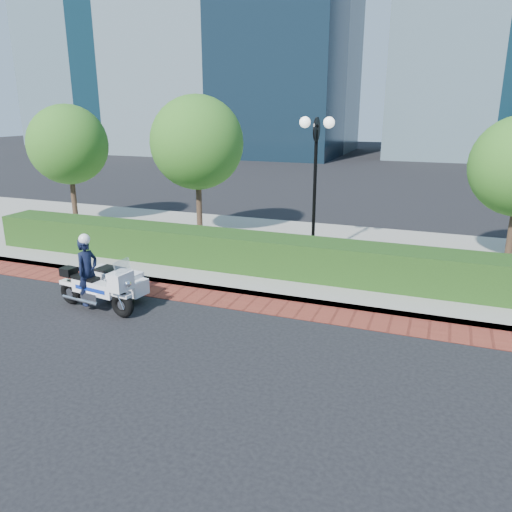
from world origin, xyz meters
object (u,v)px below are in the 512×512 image
(tree_a, at_px, (68,145))
(tree_b, at_px, (197,143))
(police_motorcycle, at_px, (102,280))
(lamppost, at_px, (315,166))

(tree_a, relative_size, tree_b, 0.94)
(tree_a, xyz_separation_m, tree_b, (5.50, 0.00, 0.21))
(tree_b, bearing_deg, tree_a, 180.00)
(tree_b, bearing_deg, police_motorcycle, -84.53)
(lamppost, relative_size, tree_b, 0.86)
(lamppost, height_order, tree_a, tree_a)
(tree_b, distance_m, police_motorcycle, 6.96)
(tree_b, relative_size, police_motorcycle, 2.14)
(lamppost, height_order, police_motorcycle, lamppost)
(lamppost, distance_m, tree_b, 4.71)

